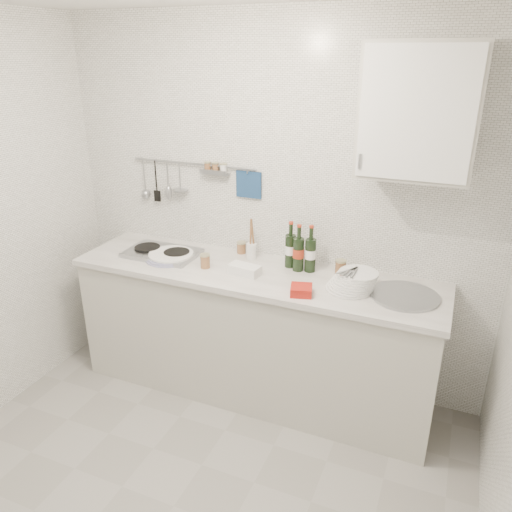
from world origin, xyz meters
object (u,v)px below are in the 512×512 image
(wall_cabinet, at_px, (420,111))
(plate_stack_hob, at_px, (170,256))
(wine_bottles, at_px, (300,247))
(utensil_crock, at_px, (251,249))
(plate_stack_sink, at_px, (353,281))

(wall_cabinet, relative_size, plate_stack_hob, 2.14)
(wall_cabinet, height_order, plate_stack_hob, wall_cabinet)
(wall_cabinet, xyz_separation_m, wine_bottles, (-0.64, 0.02, -0.87))
(wine_bottles, distance_m, utensil_crock, 0.37)
(plate_stack_hob, height_order, plate_stack_sink, plate_stack_sink)
(wall_cabinet, xyz_separation_m, utensil_crock, (-1.00, 0.07, -0.96))
(wine_bottles, bearing_deg, utensil_crock, 172.52)
(utensil_crock, bearing_deg, plate_stack_sink, -15.24)
(wall_cabinet, distance_m, plate_stack_hob, 1.82)
(wine_bottles, bearing_deg, plate_stack_hob, -168.41)
(plate_stack_sink, distance_m, utensil_crock, 0.78)
(plate_stack_sink, relative_size, utensil_crock, 1.03)
(wine_bottles, bearing_deg, wall_cabinet, -1.71)
(wall_cabinet, xyz_separation_m, plate_stack_sink, (-0.25, -0.14, -0.98))
(plate_stack_hob, bearing_deg, plate_stack_sink, 0.99)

